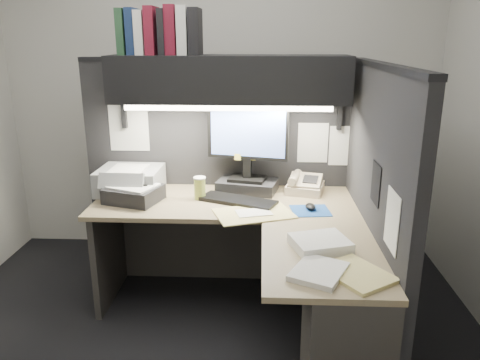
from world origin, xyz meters
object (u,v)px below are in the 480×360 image
Objects in this scene: telephone at (305,185)px; keyboard at (238,201)px; coffee_cup at (200,189)px; printer at (130,180)px; overhead_shelf at (229,79)px; notebook_stack at (134,194)px; monitor at (248,158)px; desk at (275,283)px.

keyboard is at bearing -138.23° from telephone.
telephone is 0.73m from coffee_cup.
printer is (-0.76, 0.19, 0.07)m from keyboard.
coffee_cup is at bearing -151.94° from telephone.
overhead_shelf reaches higher than telephone.
printer is (-1.21, -0.05, 0.04)m from telephone.
telephone is (0.52, 0.01, -0.72)m from overhead_shelf.
notebook_stack is at bearing -67.55° from printer.
monitor is at bearing 6.71° from overhead_shelf.
printer reaches higher than telephone.
overhead_shelf reaches higher than printer.
coffee_cup is 0.52m from printer.
monitor is 0.39m from coffee_cup.
telephone is 0.59× the size of printer.
overhead_shelf is at bearing -160.91° from monitor.
printer is at bearing -170.87° from keyboard.
printer is at bearing 111.08° from notebook_stack.
notebook_stack reaches higher than desk.
coffee_cup reaches higher than telephone.
overhead_shelf is at bearing 20.65° from notebook_stack.
telephone is 1.16m from notebook_stack.
keyboard is at bearing -89.67° from monitor.
monitor is 1.43× the size of printer.
notebook_stack is (0.07, -0.19, -0.03)m from printer.
keyboard is at bearing -13.15° from coffee_cup.
telephone is at bearing 1.07° from overhead_shelf.
monitor is (0.12, 0.01, -0.53)m from overhead_shelf.
monitor is 2.42× the size of telephone.
monitor reaches higher than printer.
notebook_stack is (-0.91, 0.52, 0.34)m from desk.
overhead_shelf is 4.75× the size of notebook_stack.
coffee_cup reaches higher than notebook_stack.
monitor reaches higher than telephone.
overhead_shelf is 0.97m from notebook_stack.
desk is 1.27m from printer.
desk is 0.95m from monitor.
coffee_cup is at bearing -138.75° from overhead_shelf.
overhead_shelf reaches higher than keyboard.
notebook_stack is (-0.68, -0.01, 0.04)m from keyboard.
desk is at bearing -91.85° from telephone.
keyboard is 0.78m from printer.
monitor is 0.44m from telephone.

